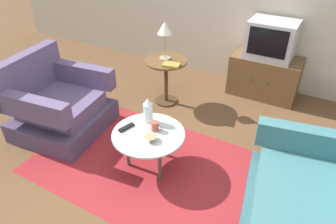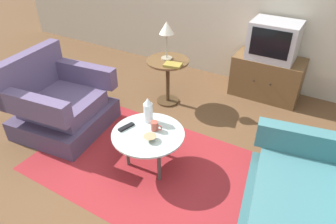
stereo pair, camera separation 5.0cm
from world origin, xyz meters
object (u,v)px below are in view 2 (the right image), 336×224
Objects in this scene: book at (173,65)px; bowl at (150,138)px; television at (274,40)px; mug at (155,126)px; vase at (148,110)px; armchair at (59,105)px; side_table at (168,72)px; coffee_table at (148,136)px; tv_remote_dark at (126,127)px; table_lamp at (167,30)px; tv_stand at (267,77)px.

bowl is at bearing -80.85° from book.
book is (-0.95, -0.98, -0.18)m from television.
vase is at bearing 145.76° from mug.
armchair is 4.01× the size of vase.
coffee_table is at bearing -67.96° from side_table.
coffee_table is at bearing 115.49° from tv_remote_dark.
coffee_table is at bearing -67.19° from table_lamp.
armchair is 2.76m from tv_stand.
coffee_table is 3.03× the size of book.
table_lamp reaches higher than tv_stand.
book is at bearing 109.79° from bowl.
tv_stand is (1.90, 2.00, -0.02)m from armchair.
television is at bearing 36.53° from table_lamp.
television is 2.22m from bowl.
vase is (-0.11, 0.17, 0.17)m from coffee_table.
bowl is at bearing 97.94° from tv_remote_dark.
tv_remote_dark is at bearing -111.93° from tv_stand.
vase is at bearing 122.24° from coffee_table.
side_table reaches higher than mug.
book is (-0.23, 0.90, 0.08)m from vase.
television is 2.57× the size of book.
table_lamp is 1.52m from bowl.
side_table is 2.65× the size of book.
armchair reaches higher than bowl.
mug is (-0.58, -1.97, -0.34)m from television.
armchair reaches higher than tv_stand.
mug reaches higher than tv_remote_dark.
vase is at bearing -86.27° from book.
coffee_table is at bearing -112.58° from mug.
table_lamp is (-0.03, 0.02, 0.54)m from side_table.
coffee_table is (1.29, -0.05, 0.08)m from armchair.
vase is 0.19m from mug.
armchair is 1.52× the size of coffee_table.
armchair reaches higher than mug.
vase is (1.18, 0.12, 0.25)m from armchair.
coffee_table is 2.63× the size of vase.
mug is at bearing 67.42° from coffee_table.
side_table reaches higher than tv_stand.
tv_remote_dark is (-0.31, 0.04, -0.01)m from bowl.
television reaches higher than tv_remote_dark.
coffee_table is 3.93× the size of tv_remote_dark.
book is (-0.37, 0.99, 0.16)m from mug.
armchair is 1.80× the size of television.
table_lamp is (-1.12, -0.83, 0.18)m from television.
vase reaches higher than tv_remote_dark.
television is at bearing 129.26° from armchair.
side_table is at bearing 110.17° from vase.
television is 2.08m from mug.
vase is at bearing 88.72° from armchair.
television is 2.02m from vase.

